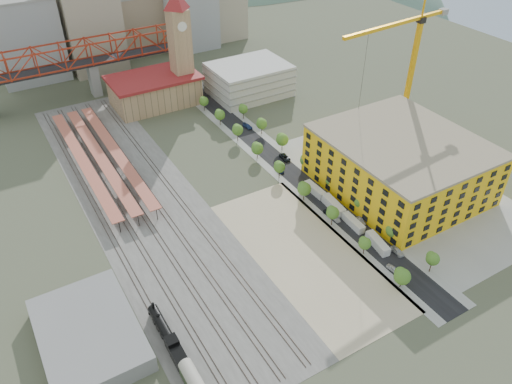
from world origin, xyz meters
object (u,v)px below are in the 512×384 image
tower_crane (409,55)px  site_trailer_a (378,243)px  locomotive (167,335)px  site_trailer_b (353,223)px  construction_building (400,164)px  site_trailer_c (333,205)px  site_trailer_d (315,190)px  clock_tower (179,37)px  car_0 (393,269)px

tower_crane → site_trailer_a: 75.13m
locomotive → site_trailer_b: 66.84m
construction_building → site_trailer_c: (-26.00, 1.22, -7.99)m
locomotive → site_trailer_d: size_ratio=2.34×
clock_tower → construction_building: 107.36m
site_trailer_d → car_0: bearing=-95.3°
tower_crane → car_0: size_ratio=13.95×
site_trailer_b → site_trailer_d: size_ratio=0.97×
construction_building → tower_crane: size_ratio=0.93×
locomotive → tower_crane: bearing=21.5°
tower_crane → car_0: (-52.83, -55.74, -32.90)m
site_trailer_c → tower_crane: bearing=31.5°
locomotive → site_trailer_a: bearing=-0.4°
site_trailer_c → site_trailer_d: size_ratio=1.11×
clock_tower → car_0: 132.55m
tower_crane → car_0: bearing=-133.5°
clock_tower → locomotive: (-58.00, -119.29, -26.67)m
site_trailer_a → site_trailer_b: site_trailer_a is taller
site_trailer_c → locomotive: bearing=-157.9°
clock_tower → site_trailer_a: 123.12m
site_trailer_a → car_0: (-3.00, -9.69, -0.65)m
construction_building → locomotive: bearing=-168.2°
tower_crane → site_trailer_a: (-49.83, -46.06, -32.25)m
site_trailer_c → site_trailer_d: site_trailer_c is taller
tower_crane → site_trailer_c: tower_crane is taller
locomotive → car_0: 63.83m
locomotive → clock_tower: bearing=64.1°
site_trailer_b → site_trailer_d: bearing=92.9°
site_trailer_c → car_0: size_ratio=2.65×
site_trailer_a → site_trailer_d: size_ratio=1.03×
tower_crane → car_0: 83.55m
construction_building → site_trailer_d: (-26.00, 11.40, -8.14)m
clock_tower → construction_building: (34.00, -99.99, -19.29)m
site_trailer_b → site_trailer_c: site_trailer_c is taller
clock_tower → site_trailer_d: size_ratio=5.58×
locomotive → car_0: bearing=-9.2°
site_trailer_b → clock_tower: bearing=97.1°
site_trailer_c → site_trailer_d: (0.00, 10.18, -0.14)m
site_trailer_a → car_0: bearing=-98.5°
construction_building → site_trailer_b: construction_building is taller
site_trailer_d → car_0: (-3.00, -40.86, -0.61)m
site_trailer_d → car_0: 40.97m
tower_crane → site_trailer_d: bearing=-163.4°
locomotive → site_trailer_d: locomotive is taller
site_trailer_b → car_0: (-3.00, -20.72, -0.57)m
car_0 → clock_tower: bearing=86.9°
car_0 → tower_crane: bearing=41.2°
site_trailer_a → clock_tower: bearing=102.5°
clock_tower → site_trailer_b: clock_tower is taller
construction_building → clock_tower: bearing=108.8°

